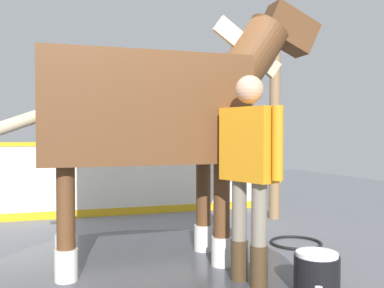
% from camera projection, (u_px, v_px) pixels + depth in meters
% --- Properties ---
extents(ground_plane, '(16.00, 16.00, 0.02)m').
position_uv_depth(ground_plane, '(140.00, 264.00, 4.28)').
color(ground_plane, slate).
extents(wet_patch, '(2.96, 2.96, 0.00)m').
position_uv_depth(wet_patch, '(143.00, 264.00, 4.24)').
color(wet_patch, '#42444C').
rests_on(wet_patch, ground).
extents(barrier_wall, '(0.66, 4.91, 1.15)m').
position_uv_depth(barrier_wall, '(112.00, 181.00, 6.67)').
color(barrier_wall, silver).
rests_on(barrier_wall, ground).
extents(roof_post_near, '(0.16, 0.16, 2.68)m').
position_uv_depth(roof_post_near, '(275.00, 130.00, 6.42)').
color(roof_post_near, olive).
rests_on(roof_post_near, ground).
extents(horse, '(1.22, 3.34, 2.69)m').
position_uv_depth(horse, '(155.00, 111.00, 4.23)').
color(horse, brown).
rests_on(horse, ground).
extents(handler, '(0.69, 0.35, 1.79)m').
position_uv_depth(handler, '(249.00, 162.00, 3.66)').
color(handler, '#47331E').
rests_on(handler, ground).
extents(wash_bucket, '(0.36, 0.36, 0.34)m').
position_uv_depth(wash_bucket, '(317.00, 273.00, 3.45)').
color(wash_bucket, black).
rests_on(wash_bucket, ground).
extents(hose_coil, '(0.60, 0.60, 0.03)m').
position_uv_depth(hose_coil, '(296.00, 243.00, 4.99)').
color(hose_coil, black).
rests_on(hose_coil, ground).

